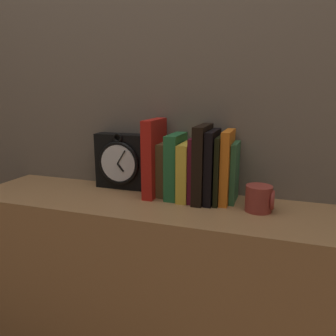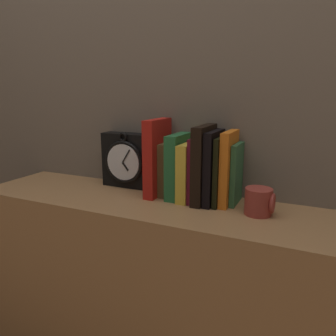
{
  "view_description": "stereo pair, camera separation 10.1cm",
  "coord_description": "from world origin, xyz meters",
  "px_view_note": "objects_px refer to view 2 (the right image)",
  "views": [
    {
      "loc": [
        0.32,
        -0.93,
        1.1
      ],
      "look_at": [
        0.0,
        0.0,
        0.87
      ],
      "focal_mm": 35.0,
      "sensor_mm": 36.0,
      "label": 1
    },
    {
      "loc": [
        0.41,
        -0.89,
        1.1
      ],
      "look_at": [
        0.0,
        0.0,
        0.87
      ],
      "focal_mm": 35.0,
      "sensor_mm": 36.0,
      "label": 2
    }
  ],
  "objects_px": {
    "book_slot5_black": "(204,164)",
    "book_slot4_maroon": "(197,169)",
    "book_slot0_red": "(158,158)",
    "book_slot6_black": "(214,167)",
    "book_slot3_yellow": "(189,171)",
    "book_slot7_black": "(221,170)",
    "book_slot1_brown": "(170,169)",
    "book_slot8_orange": "(229,168)",
    "clock": "(128,160)",
    "book_slot2_green": "(179,166)",
    "mug": "(259,202)",
    "book_slot9_green": "(237,174)"
  },
  "relations": [
    {
      "from": "book_slot9_green",
      "to": "mug",
      "type": "height_order",
      "value": "book_slot9_green"
    },
    {
      "from": "book_slot5_black",
      "to": "book_slot9_green",
      "type": "xyz_separation_m",
      "value": [
        0.1,
        0.02,
        -0.03
      ]
    },
    {
      "from": "book_slot3_yellow",
      "to": "book_slot5_black",
      "type": "height_order",
      "value": "book_slot5_black"
    },
    {
      "from": "clock",
      "to": "book_slot5_black",
      "type": "distance_m",
      "value": 0.31
    },
    {
      "from": "clock",
      "to": "book_slot1_brown",
      "type": "height_order",
      "value": "clock"
    },
    {
      "from": "book_slot4_maroon",
      "to": "book_slot6_black",
      "type": "distance_m",
      "value": 0.06
    },
    {
      "from": "book_slot1_brown",
      "to": "book_slot2_green",
      "type": "bearing_deg",
      "value": -18.19
    },
    {
      "from": "book_slot3_yellow",
      "to": "book_slot9_green",
      "type": "distance_m",
      "value": 0.15
    },
    {
      "from": "book_slot0_red",
      "to": "book_slot9_green",
      "type": "xyz_separation_m",
      "value": [
        0.27,
        0.02,
        -0.03
      ]
    },
    {
      "from": "clock",
      "to": "book_slot1_brown",
      "type": "distance_m",
      "value": 0.18
    },
    {
      "from": "book_slot0_red",
      "to": "book_slot7_black",
      "type": "relative_size",
      "value": 1.21
    },
    {
      "from": "book_slot0_red",
      "to": "book_slot3_yellow",
      "type": "bearing_deg",
      "value": 0.38
    },
    {
      "from": "book_slot4_maroon",
      "to": "book_slot9_green",
      "type": "bearing_deg",
      "value": 7.19
    },
    {
      "from": "clock",
      "to": "mug",
      "type": "height_order",
      "value": "clock"
    },
    {
      "from": "book_slot0_red",
      "to": "book_slot3_yellow",
      "type": "distance_m",
      "value": 0.12
    },
    {
      "from": "clock",
      "to": "book_slot6_black",
      "type": "xyz_separation_m",
      "value": [
        0.34,
        -0.04,
        0.01
      ]
    },
    {
      "from": "book_slot4_maroon",
      "to": "mug",
      "type": "distance_m",
      "value": 0.23
    },
    {
      "from": "book_slot2_green",
      "to": "book_slot5_black",
      "type": "height_order",
      "value": "book_slot5_black"
    },
    {
      "from": "book_slot4_maroon",
      "to": "book_slot8_orange",
      "type": "xyz_separation_m",
      "value": [
        0.1,
        0.0,
        0.01
      ]
    },
    {
      "from": "book_slot6_black",
      "to": "book_slot3_yellow",
      "type": "bearing_deg",
      "value": 178.92
    },
    {
      "from": "mug",
      "to": "book_slot7_black",
      "type": "bearing_deg",
      "value": 157.65
    },
    {
      "from": "book_slot1_brown",
      "to": "book_slot5_black",
      "type": "relative_size",
      "value": 0.73
    },
    {
      "from": "book_slot5_black",
      "to": "book_slot4_maroon",
      "type": "bearing_deg",
      "value": 163.59
    },
    {
      "from": "book_slot2_green",
      "to": "mug",
      "type": "relative_size",
      "value": 2.52
    },
    {
      "from": "book_slot9_green",
      "to": "clock",
      "type": "bearing_deg",
      "value": 177.27
    },
    {
      "from": "book_slot0_red",
      "to": "book_slot9_green",
      "type": "relative_size",
      "value": 1.35
    },
    {
      "from": "book_slot1_brown",
      "to": "mug",
      "type": "relative_size",
      "value": 2.14
    },
    {
      "from": "book_slot3_yellow",
      "to": "book_slot4_maroon",
      "type": "distance_m",
      "value": 0.03
    },
    {
      "from": "book_slot7_black",
      "to": "book_slot4_maroon",
      "type": "bearing_deg",
      "value": 179.51
    },
    {
      "from": "book_slot8_orange",
      "to": "book_slot3_yellow",
      "type": "bearing_deg",
      "value": -177.18
    },
    {
      "from": "book_slot2_green",
      "to": "book_slot0_red",
      "type": "bearing_deg",
      "value": -176.67
    },
    {
      "from": "book_slot3_yellow",
      "to": "book_slot5_black",
      "type": "relative_size",
      "value": 0.76
    },
    {
      "from": "book_slot6_black",
      "to": "clock",
      "type": "bearing_deg",
      "value": 173.31
    },
    {
      "from": "book_slot0_red",
      "to": "book_slot4_maroon",
      "type": "relative_size",
      "value": 1.25
    },
    {
      "from": "book_slot7_black",
      "to": "mug",
      "type": "height_order",
      "value": "book_slot7_black"
    },
    {
      "from": "book_slot2_green",
      "to": "book_slot5_black",
      "type": "bearing_deg",
      "value": -5.63
    },
    {
      "from": "book_slot1_brown",
      "to": "book_slot5_black",
      "type": "distance_m",
      "value": 0.13
    },
    {
      "from": "book_slot7_black",
      "to": "book_slot1_brown",
      "type": "bearing_deg",
      "value": 175.51
    },
    {
      "from": "book_slot4_maroon",
      "to": "book_slot6_black",
      "type": "height_order",
      "value": "book_slot6_black"
    },
    {
      "from": "book_slot5_black",
      "to": "book_slot9_green",
      "type": "relative_size",
      "value": 1.28
    },
    {
      "from": "book_slot4_maroon",
      "to": "book_slot7_black",
      "type": "distance_m",
      "value": 0.08
    },
    {
      "from": "clock",
      "to": "book_slot1_brown",
      "type": "xyz_separation_m",
      "value": [
        0.18,
        -0.02,
        -0.01
      ]
    },
    {
      "from": "book_slot2_green",
      "to": "mug",
      "type": "height_order",
      "value": "book_slot2_green"
    },
    {
      "from": "book_slot0_red",
      "to": "book_slot5_black",
      "type": "distance_m",
      "value": 0.17
    },
    {
      "from": "book_slot4_maroon",
      "to": "book_slot5_black",
      "type": "bearing_deg",
      "value": -16.41
    },
    {
      "from": "book_slot5_black",
      "to": "book_slot8_orange",
      "type": "distance_m",
      "value": 0.08
    },
    {
      "from": "book_slot3_yellow",
      "to": "mug",
      "type": "height_order",
      "value": "book_slot3_yellow"
    },
    {
      "from": "book_slot9_green",
      "to": "book_slot0_red",
      "type": "bearing_deg",
      "value": -175.82
    },
    {
      "from": "book_slot4_maroon",
      "to": "book_slot7_black",
      "type": "height_order",
      "value": "book_slot7_black"
    },
    {
      "from": "book_slot4_maroon",
      "to": "book_slot1_brown",
      "type": "bearing_deg",
      "value": 172.32
    }
  ]
}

